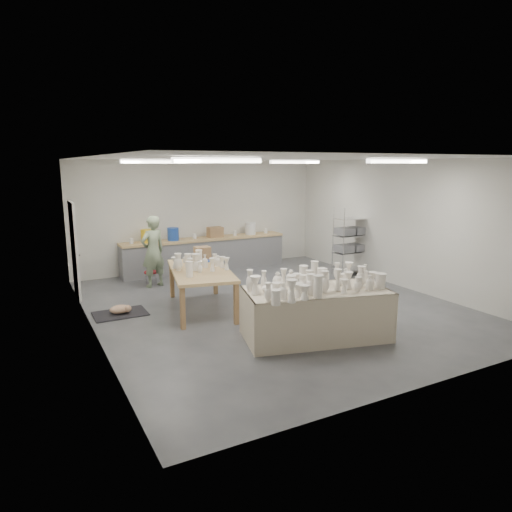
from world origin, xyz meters
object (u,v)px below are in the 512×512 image
work_table (200,268)px  potter (153,252)px  red_stool (151,273)px  drying_table (315,311)px

work_table → potter: (-0.38, 2.08, 0.02)m
work_table → red_stool: work_table is taller
red_stool → potter: bearing=-90.0°
drying_table → potter: (-1.50, 4.51, 0.38)m
drying_table → potter: potter is taller
potter → red_stool: potter is taller
work_table → red_stool: (-0.38, 2.35, -0.56)m
potter → drying_table: bearing=89.9°
red_stool → drying_table: bearing=-72.6°
drying_table → potter: bearing=122.7°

